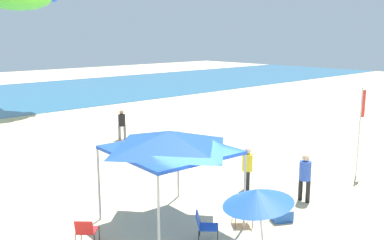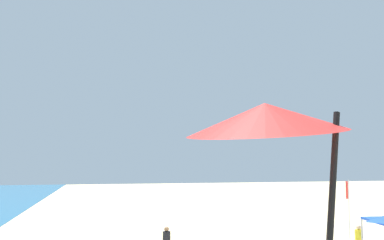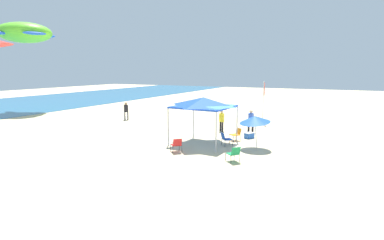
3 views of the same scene
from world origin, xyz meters
TOP-DOWN VIEW (x-y plane):
  - ground at (0.00, 0.00)m, footprint 120.00×120.00m
  - canopy_tent at (-0.12, 0.94)m, footprint 3.36×3.53m
  - beach_umbrella at (0.01, -2.27)m, footprint 1.83×1.80m
  - folding_chair_facing_ocean at (1.51, -0.68)m, footprint 0.81×0.79m
  - folding_chair_near_cooler at (-3.04, -2.06)m, footprint 0.79×0.81m
  - folding_chair_right_of_tent at (-0.13, -0.54)m, footprint 0.80×0.81m
  - folding_chair_left_of_tent at (-2.72, 1.42)m, footprint 0.81×0.81m
  - cooler_box at (2.53, -1.27)m, footprint 0.74×0.66m
  - banner_flag at (8.40, -0.77)m, footprint 0.36×0.06m
  - person_near_umbrella at (4.44, -0.83)m, footprint 0.40×0.45m
  - person_far_stroller at (4.91, 11.07)m, footprint 0.40×0.39m
  - person_kite_handler at (3.85, 1.25)m, footprint 0.38×0.38m
  - kite_turtle_lime at (4.63, 24.31)m, footprint 7.06×7.14m

SIDE VIEW (x-z plane):
  - ground at x=0.00m, z-range -0.10..0.00m
  - cooler_box at x=2.53m, z-range 0.00..0.40m
  - folding_chair_facing_ocean at x=1.51m, z-range 0.06..0.88m
  - folding_chair_near_cooler at x=-3.04m, z-range 0.06..0.88m
  - folding_chair_right_of_tent at x=-0.13m, z-range 0.06..0.88m
  - folding_chair_left_of_tent at x=-2.72m, z-range 0.06..0.88m
  - person_kite_handler at x=3.85m, z-range 0.14..1.76m
  - person_far_stroller at x=4.91m, z-range 0.14..1.78m
  - person_near_umbrella at x=4.44m, z-range 0.15..1.84m
  - beach_umbrella at x=0.01m, z-range 0.70..2.82m
  - banner_flag at x=8.40m, z-range 0.37..4.01m
  - canopy_tent at x=-0.12m, z-range 1.13..4.06m
  - kite_turtle_lime at x=4.63m, z-range 7.27..9.70m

